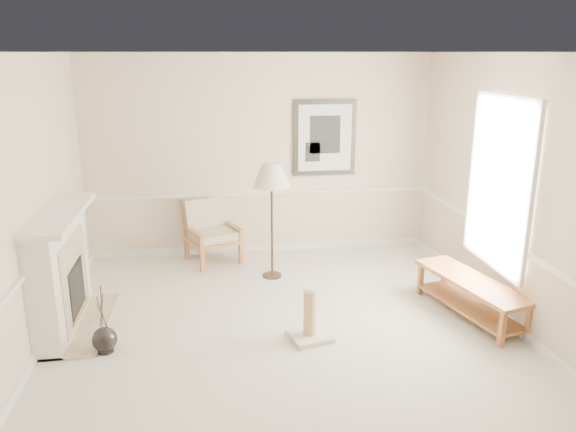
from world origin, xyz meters
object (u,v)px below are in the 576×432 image
object	(u,v)px
armchair	(210,228)
floor_lamp	(271,178)
bench	(471,292)
scratching_post	(310,323)
floor_vase	(105,340)

from	to	relation	value
armchair	floor_lamp	distance (m)	1.41
bench	armchair	bearing A→B (deg)	142.37
armchair	bench	xyz separation A→B (m)	(2.90, -2.24, -0.18)
scratching_post	armchair	bearing A→B (deg)	111.75
scratching_post	floor_lamp	bearing A→B (deg)	96.36
floor_vase	floor_lamp	size ratio (longest dim) A/B	0.47
floor_lamp	scratching_post	size ratio (longest dim) A/B	2.67
floor_vase	armchair	size ratio (longest dim) A/B	0.79
floor_vase	armchair	xyz separation A→B (m)	(1.08, 2.50, 0.34)
bench	scratching_post	size ratio (longest dim) A/B	2.79
floor_vase	bench	bearing A→B (deg)	3.78
floor_vase	armchair	bearing A→B (deg)	66.68
bench	floor_vase	bearing A→B (deg)	-176.22
floor_vase	bench	distance (m)	4.00
floor_vase	armchair	distance (m)	2.75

